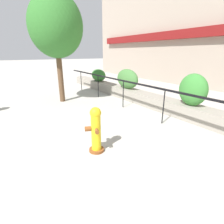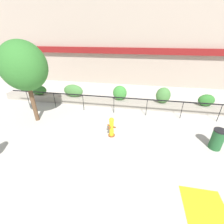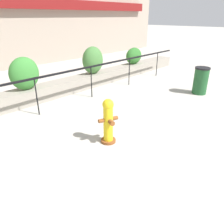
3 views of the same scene
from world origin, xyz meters
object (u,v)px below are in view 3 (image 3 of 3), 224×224
at_px(hedge_bush_4, 134,56).
at_px(trash_bin, 201,81).
at_px(hedge_bush_3, 93,60).
at_px(hedge_bush_2, 24,74).
at_px(fire_hydrant, 108,121).

relative_size(hedge_bush_4, trash_bin, 1.00).
xyz_separation_m(hedge_bush_3, trash_bin, (2.03, -3.79, -0.55)).
bearing_deg(hedge_bush_4, hedge_bush_3, 180.00).
height_order(hedge_bush_2, hedge_bush_3, hedge_bush_3).
bearing_deg(hedge_bush_2, hedge_bush_4, 0.00).
bearing_deg(hedge_bush_3, hedge_bush_2, 180.00).
xyz_separation_m(hedge_bush_2, hedge_bush_3, (2.98, 0.00, 0.02)).
relative_size(hedge_bush_4, fire_hydrant, 0.94).
xyz_separation_m(hedge_bush_3, fire_hydrant, (-2.90, -3.72, -0.50)).
distance_m(hedge_bush_4, fire_hydrant, 6.78).
distance_m(hedge_bush_2, trash_bin, 6.31).
bearing_deg(fire_hydrant, hedge_bush_2, 91.29).
bearing_deg(hedge_bush_2, trash_bin, -37.10).
relative_size(hedge_bush_2, trash_bin, 1.06).
distance_m(hedge_bush_3, trash_bin, 4.33).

